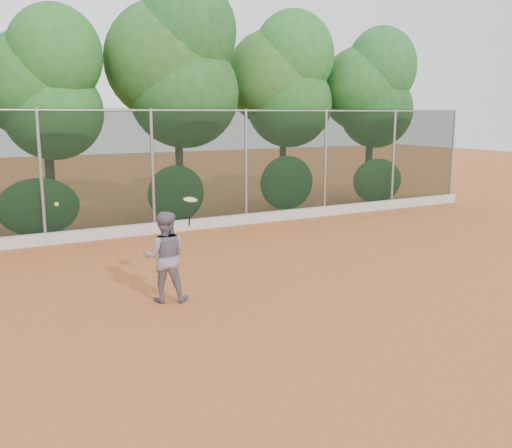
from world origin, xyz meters
TOP-DOWN VIEW (x-y plane):
  - ground at (0.00, 0.00)m, footprint 80.00×80.00m
  - concrete_curb at (0.00, 6.82)m, footprint 24.00×0.20m
  - tennis_player at (-1.88, 1.00)m, footprint 0.99×0.90m
  - chainlink_fence at (-0.00, 7.00)m, footprint 24.09×0.09m
  - foliage_backdrop at (-0.55, 8.98)m, footprint 23.70×3.63m
  - tennis_racket at (-1.41, 0.90)m, footprint 0.29×0.29m
  - tennis_ball_in_flight at (-3.68, 1.07)m, footprint 0.07×0.07m

SIDE VIEW (x-z plane):
  - ground at x=0.00m, z-range 0.00..0.00m
  - concrete_curb at x=0.00m, z-range 0.00..0.30m
  - tennis_player at x=-1.88m, z-range 0.00..1.66m
  - tennis_racket at x=-1.41m, z-range 1.53..2.08m
  - chainlink_fence at x=0.00m, z-range 0.11..3.61m
  - tennis_ball_in_flight at x=-3.68m, z-range 1.88..1.95m
  - foliage_backdrop at x=-0.55m, z-range 0.63..8.18m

